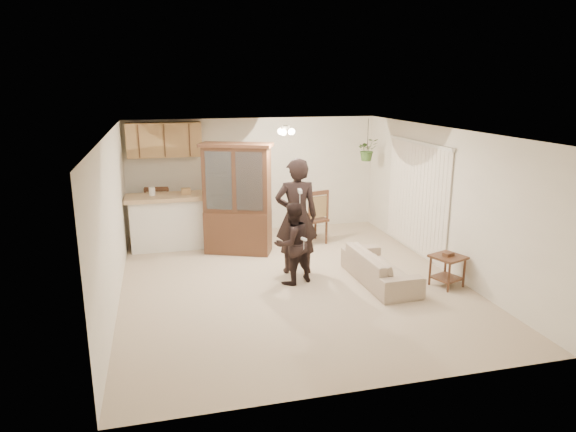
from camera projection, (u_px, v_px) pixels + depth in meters
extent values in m
plane|color=#C1AC92|center=(291.00, 281.00, 8.61)|extent=(6.50, 6.50, 0.00)
cube|color=silver|center=(291.00, 131.00, 7.98)|extent=(5.50, 6.50, 0.02)
cube|color=beige|center=(254.00, 175.00, 11.35)|extent=(5.50, 0.02, 2.50)
cube|color=beige|center=(370.00, 282.00, 5.24)|extent=(5.50, 0.02, 2.50)
cube|color=beige|center=(113.00, 220.00, 7.64)|extent=(0.02, 6.50, 2.50)
cube|color=beige|center=(444.00, 200.00, 8.95)|extent=(0.02, 6.50, 2.50)
cube|color=silver|center=(172.00, 224.00, 10.25)|extent=(1.60, 0.55, 1.00)
cube|color=tan|center=(171.00, 197.00, 10.11)|extent=(1.75, 0.70, 0.08)
cube|color=olive|center=(164.00, 140.00, 10.51)|extent=(1.50, 0.34, 0.70)
imported|color=#2F5B24|center=(367.00, 150.00, 10.94)|extent=(0.43, 0.37, 0.48)
cylinder|color=#29251E|center=(368.00, 134.00, 10.86)|extent=(0.01, 0.01, 0.65)
imported|color=beige|center=(380.00, 261.00, 8.50)|extent=(0.78, 1.89, 0.73)
imported|color=black|center=(296.00, 222.00, 8.82)|extent=(0.71, 0.52, 1.80)
imported|color=black|center=(292.00, 244.00, 8.39)|extent=(0.80, 0.71, 1.35)
cube|color=#381D14|center=(238.00, 232.00, 10.00)|extent=(1.35, 0.94, 0.83)
cube|color=#381D14|center=(237.00, 179.00, 9.74)|extent=(1.32, 0.88, 1.25)
cube|color=silver|center=(237.00, 179.00, 9.74)|extent=(1.01, 0.44, 1.09)
cube|color=#381D14|center=(236.00, 145.00, 9.58)|extent=(1.45, 1.00, 0.06)
cube|color=#381D14|center=(448.00, 257.00, 8.29)|extent=(0.61, 0.61, 0.04)
cube|color=#381D14|center=(446.00, 278.00, 8.38)|extent=(0.51, 0.51, 0.03)
cube|color=#381D14|center=(448.00, 254.00, 8.28)|extent=(0.20, 0.17, 0.06)
cube|color=#381D14|center=(157.00, 221.00, 10.37)|extent=(0.59, 0.59, 0.06)
cube|color=#98754C|center=(156.00, 206.00, 10.29)|extent=(0.39, 0.10, 0.45)
cube|color=#381D14|center=(155.00, 191.00, 10.21)|extent=(0.48, 0.11, 0.09)
cube|color=#381D14|center=(208.00, 216.00, 10.92)|extent=(0.68, 0.68, 0.05)
cube|color=#98754C|center=(208.00, 202.00, 10.85)|extent=(0.23, 0.33, 0.42)
cube|color=#381D14|center=(207.00, 189.00, 10.78)|extent=(0.28, 0.40, 0.08)
cube|color=#381D14|center=(313.00, 219.00, 10.58)|extent=(0.62, 0.62, 0.05)
cube|color=#98754C|center=(313.00, 205.00, 10.50)|extent=(0.37, 0.14, 0.44)
cube|color=#381D14|center=(313.00, 191.00, 10.43)|extent=(0.46, 0.17, 0.09)
cube|color=white|center=(300.00, 191.00, 8.21)|extent=(0.08, 0.18, 0.05)
cube|color=white|center=(304.00, 239.00, 8.09)|extent=(0.08, 0.12, 0.04)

